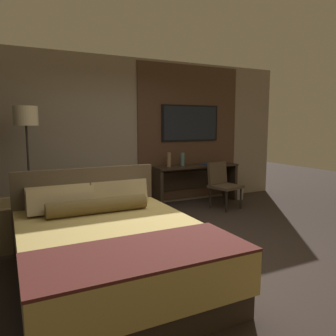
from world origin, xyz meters
name	(u,v)px	position (x,y,z in m)	size (l,w,h in m)	color
ground_plane	(190,255)	(0.00, 0.00, 0.00)	(16.00, 16.00, 0.00)	#332823
wall_back_tv_panel	(130,134)	(0.19, 2.59, 1.40)	(7.20, 0.09, 2.80)	gray
bed	(111,249)	(-1.04, -0.20, 0.34)	(1.76, 2.28, 1.03)	#33281E
desk	(195,177)	(1.47, 2.33, 0.52)	(1.77, 0.48, 0.77)	#2D2319
tv	(190,123)	(1.47, 2.52, 1.60)	(1.29, 0.04, 0.72)	black
desk_chair	(222,181)	(1.70, 1.72, 0.51)	(0.61, 0.61, 0.87)	#4C3D2D
floor_lamp	(26,126)	(-1.64, 1.93, 1.55)	(0.34, 0.34, 1.84)	#282623
vase_tall	(182,159)	(1.17, 2.32, 0.89)	(0.08, 0.08, 0.26)	#4C706B
vase_short	(169,160)	(0.88, 2.32, 0.90)	(0.08, 0.08, 0.27)	#846647
book	(208,164)	(1.75, 2.28, 0.78)	(0.24, 0.19, 0.03)	navy
waste_bin	(238,192)	(2.45, 2.17, 0.14)	(0.22, 0.22, 0.28)	gray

